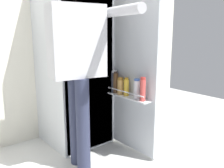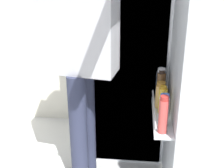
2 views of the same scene
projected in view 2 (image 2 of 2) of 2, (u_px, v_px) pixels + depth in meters
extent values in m
cube|color=silver|center=(127.00, 43.00, 2.32)|extent=(0.62, 0.65, 1.81)
cube|color=white|center=(125.00, 55.00, 2.03)|extent=(0.58, 0.01, 1.77)
cube|color=white|center=(125.00, 64.00, 2.10)|extent=(0.54, 0.09, 0.01)
cube|color=silver|center=(179.00, 71.00, 1.72)|extent=(0.05, 0.60, 1.76)
cube|color=white|center=(162.00, 116.00, 1.85)|extent=(0.11, 0.52, 0.01)
cylinder|color=silver|center=(154.00, 107.00, 1.83)|extent=(0.01, 0.50, 0.01)
cylinder|color=white|center=(164.00, 111.00, 1.71)|extent=(0.06, 0.06, 0.18)
cylinder|color=#335BB2|center=(165.00, 96.00, 1.67)|extent=(0.05, 0.05, 0.02)
cylinder|color=brown|center=(161.00, 88.00, 1.99)|extent=(0.06, 0.06, 0.21)
cylinder|color=black|center=(162.00, 72.00, 1.94)|extent=(0.04, 0.04, 0.02)
cylinder|color=gold|center=(163.00, 101.00, 1.85)|extent=(0.05, 0.05, 0.17)
cylinder|color=#BC8419|center=(164.00, 87.00, 1.81)|extent=(0.04, 0.04, 0.02)
cylinder|color=#DB4C47|center=(163.00, 117.00, 1.62)|extent=(0.05, 0.05, 0.20)
cylinder|color=#B22D28|center=(165.00, 98.00, 1.58)|extent=(0.05, 0.05, 0.02)
cylinder|color=tan|center=(160.00, 97.00, 1.92)|extent=(0.06, 0.06, 0.15)
cylinder|color=#996623|center=(161.00, 84.00, 1.89)|extent=(0.06, 0.06, 0.03)
cylinder|color=#333842|center=(161.00, 86.00, 2.01)|extent=(0.07, 0.07, 0.21)
cylinder|color=silver|center=(162.00, 70.00, 1.96)|extent=(0.05, 0.05, 0.02)
cylinder|color=gold|center=(126.00, 57.00, 2.08)|extent=(0.08, 0.08, 0.10)
cylinder|color=#2D334C|center=(87.00, 123.00, 2.11)|extent=(0.12, 0.12, 0.85)
cylinder|color=#2D334C|center=(79.00, 135.00, 1.97)|extent=(0.12, 0.12, 0.85)
cube|color=silver|center=(78.00, 24.00, 1.76)|extent=(0.49, 0.29, 0.60)
cylinder|color=silver|center=(91.00, 21.00, 1.97)|extent=(0.08, 0.08, 0.57)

